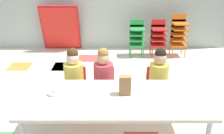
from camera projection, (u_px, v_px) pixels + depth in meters
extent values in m
cube|color=silver|center=(107.00, 103.00, 3.53)|extent=(5.78, 5.16, 0.02)
cube|color=#336BB2|center=(65.00, 66.00, 4.76)|extent=(0.43, 0.43, 0.00)
cube|color=orange|center=(21.00, 66.00, 4.77)|extent=(0.43, 0.43, 0.00)
cube|color=#B24C47|center=(89.00, 58.00, 5.17)|extent=(0.43, 0.43, 0.00)
cube|color=#B24C47|center=(196.00, 102.00, 3.52)|extent=(0.43, 0.43, 0.00)
cube|color=#478C51|center=(65.00, 66.00, 4.76)|extent=(0.43, 0.43, 0.00)
cube|color=#478C51|center=(55.00, 88.00, 3.94)|extent=(0.43, 0.43, 0.00)
cube|color=beige|center=(116.00, 98.00, 2.55)|extent=(2.00, 0.83, 0.04)
cylinder|color=#B2B2B7|center=(44.00, 103.00, 3.00)|extent=(0.05, 0.05, 0.55)
cylinder|color=#B2B2B7|center=(187.00, 104.00, 2.99)|extent=(0.05, 0.05, 0.55)
cube|color=red|center=(76.00, 91.00, 3.24)|extent=(0.32, 0.30, 0.03)
cube|color=red|center=(77.00, 76.00, 3.32)|extent=(0.29, 0.02, 0.30)
cylinder|color=#D8C64C|center=(75.00, 76.00, 3.16)|extent=(0.29, 0.29, 0.38)
sphere|color=beige|center=(74.00, 59.00, 3.05)|extent=(0.17, 0.17, 0.17)
sphere|color=#472D19|center=(73.00, 53.00, 3.03)|extent=(0.15, 0.15, 0.15)
cylinder|color=red|center=(65.00, 105.00, 3.19)|extent=(0.02, 0.02, 0.28)
cylinder|color=red|center=(85.00, 105.00, 3.19)|extent=(0.02, 0.02, 0.28)
cylinder|color=red|center=(68.00, 95.00, 3.42)|extent=(0.02, 0.02, 0.28)
cylinder|color=red|center=(87.00, 95.00, 3.42)|extent=(0.02, 0.02, 0.28)
cube|color=red|center=(105.00, 91.00, 3.24)|extent=(0.32, 0.30, 0.03)
cube|color=red|center=(105.00, 76.00, 3.32)|extent=(0.29, 0.02, 0.30)
cylinder|color=#BF3F4C|center=(104.00, 77.00, 3.15)|extent=(0.34, 0.34, 0.38)
sphere|color=tan|center=(104.00, 59.00, 3.05)|extent=(0.17, 0.17, 0.17)
sphere|color=olive|center=(104.00, 53.00, 3.03)|extent=(0.15, 0.15, 0.15)
cylinder|color=red|center=(94.00, 105.00, 3.19)|extent=(0.02, 0.02, 0.28)
cylinder|color=red|center=(115.00, 105.00, 3.18)|extent=(0.02, 0.02, 0.28)
cylinder|color=red|center=(95.00, 95.00, 3.42)|extent=(0.02, 0.02, 0.28)
cylinder|color=red|center=(114.00, 95.00, 3.42)|extent=(0.02, 0.02, 0.28)
cube|color=red|center=(158.00, 91.00, 3.24)|extent=(0.32, 0.30, 0.03)
cube|color=red|center=(157.00, 76.00, 3.32)|extent=(0.29, 0.02, 0.30)
cylinder|color=#D8C64C|center=(160.00, 77.00, 3.15)|extent=(0.32, 0.32, 0.38)
sphere|color=tan|center=(161.00, 59.00, 3.05)|extent=(0.17, 0.17, 0.17)
sphere|color=black|center=(162.00, 54.00, 3.03)|extent=(0.15, 0.15, 0.15)
cylinder|color=red|center=(149.00, 105.00, 3.18)|extent=(0.02, 0.02, 0.28)
cylinder|color=red|center=(169.00, 105.00, 3.18)|extent=(0.02, 0.02, 0.28)
cylinder|color=red|center=(146.00, 95.00, 3.42)|extent=(0.02, 0.02, 0.28)
cylinder|color=red|center=(165.00, 95.00, 3.42)|extent=(0.02, 0.02, 0.28)
cube|color=green|center=(138.00, 45.00, 5.23)|extent=(0.32, 0.30, 0.03)
cube|color=green|center=(137.00, 39.00, 5.32)|extent=(0.30, 0.02, 0.18)
cube|color=green|center=(138.00, 40.00, 5.18)|extent=(0.32, 0.30, 0.03)
cube|color=green|center=(137.00, 34.00, 5.27)|extent=(0.30, 0.02, 0.18)
cube|color=green|center=(138.00, 34.00, 5.13)|extent=(0.32, 0.30, 0.03)
cube|color=green|center=(138.00, 29.00, 5.23)|extent=(0.30, 0.02, 0.18)
cube|color=green|center=(138.00, 29.00, 5.09)|extent=(0.32, 0.30, 0.03)
cube|color=green|center=(138.00, 23.00, 5.18)|extent=(0.30, 0.02, 0.18)
cylinder|color=green|center=(132.00, 52.00, 5.17)|extent=(0.02, 0.02, 0.26)
cylinder|color=green|center=(144.00, 52.00, 5.16)|extent=(0.02, 0.02, 0.26)
cylinder|color=green|center=(131.00, 48.00, 5.40)|extent=(0.02, 0.02, 0.26)
cylinder|color=green|center=(143.00, 48.00, 5.40)|extent=(0.02, 0.02, 0.26)
cube|color=red|center=(159.00, 45.00, 5.23)|extent=(0.32, 0.30, 0.03)
cube|color=red|center=(158.00, 39.00, 5.32)|extent=(0.30, 0.02, 0.18)
cube|color=red|center=(159.00, 40.00, 5.18)|extent=(0.32, 0.30, 0.03)
cube|color=red|center=(158.00, 34.00, 5.27)|extent=(0.30, 0.02, 0.18)
cube|color=red|center=(160.00, 34.00, 5.13)|extent=(0.32, 0.30, 0.03)
cube|color=red|center=(159.00, 29.00, 5.22)|extent=(0.30, 0.02, 0.18)
cube|color=red|center=(160.00, 29.00, 5.08)|extent=(0.32, 0.30, 0.03)
cube|color=red|center=(159.00, 23.00, 5.18)|extent=(0.30, 0.02, 0.18)
cylinder|color=red|center=(153.00, 52.00, 5.16)|extent=(0.02, 0.02, 0.26)
cylinder|color=red|center=(166.00, 52.00, 5.16)|extent=(0.02, 0.02, 0.26)
cylinder|color=red|center=(151.00, 48.00, 5.40)|extent=(0.02, 0.02, 0.26)
cylinder|color=red|center=(163.00, 48.00, 5.40)|extent=(0.02, 0.02, 0.26)
cube|color=orange|center=(179.00, 45.00, 5.23)|extent=(0.32, 0.30, 0.03)
cube|color=orange|center=(178.00, 39.00, 5.32)|extent=(0.30, 0.02, 0.18)
cube|color=orange|center=(180.00, 40.00, 5.18)|extent=(0.32, 0.30, 0.03)
cube|color=orange|center=(178.00, 34.00, 5.27)|extent=(0.30, 0.02, 0.18)
cube|color=orange|center=(180.00, 34.00, 5.13)|extent=(0.32, 0.30, 0.03)
cube|color=orange|center=(179.00, 29.00, 5.22)|extent=(0.30, 0.02, 0.18)
cube|color=orange|center=(181.00, 29.00, 5.08)|extent=(0.32, 0.30, 0.03)
cube|color=orange|center=(180.00, 23.00, 5.17)|extent=(0.30, 0.02, 0.18)
cube|color=orange|center=(182.00, 24.00, 5.03)|extent=(0.32, 0.30, 0.03)
cube|color=orange|center=(180.00, 18.00, 5.13)|extent=(0.30, 0.02, 0.18)
cylinder|color=orange|center=(173.00, 52.00, 5.16)|extent=(0.02, 0.02, 0.26)
cylinder|color=orange|center=(186.00, 52.00, 5.16)|extent=(0.02, 0.02, 0.26)
cylinder|color=orange|center=(171.00, 48.00, 5.40)|extent=(0.02, 0.02, 0.26)
cylinder|color=orange|center=(183.00, 48.00, 5.40)|extent=(0.02, 0.02, 0.26)
cube|color=red|center=(62.00, 28.00, 5.50)|extent=(0.90, 0.28, 1.09)
cube|color=red|center=(61.00, 28.00, 5.47)|extent=(0.83, 0.23, 0.99)
cube|color=#9E754C|center=(126.00, 85.00, 2.57)|extent=(0.13, 0.09, 0.22)
cylinder|color=white|center=(53.00, 95.00, 2.59)|extent=(0.18, 0.18, 0.01)
cylinder|color=white|center=(68.00, 107.00, 2.36)|extent=(0.18, 0.18, 0.01)
torus|color=white|center=(53.00, 93.00, 2.58)|extent=(0.12, 0.12, 0.04)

